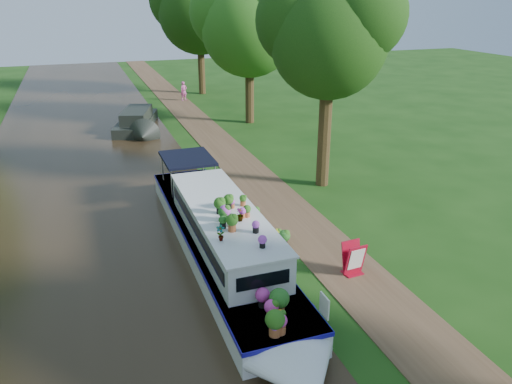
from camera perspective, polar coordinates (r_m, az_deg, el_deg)
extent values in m
plane|color=#163D0F|center=(18.58, 1.16, -3.64)|extent=(100.00, 100.00, 0.00)
cube|color=black|center=(17.58, -17.57, -6.26)|extent=(10.00, 100.00, 0.02)
cube|color=brown|center=(18.99, 4.56, -3.06)|extent=(2.20, 100.00, 0.03)
cube|color=white|center=(16.57, -4.41, -5.49)|extent=(2.20, 12.00, 0.75)
cube|color=#161095|center=(16.43, -4.44, -4.52)|extent=(2.24, 12.04, 0.12)
cube|color=white|center=(15.48, -3.71, -3.82)|extent=(1.80, 7.00, 1.05)
cube|color=white|center=(15.25, -3.76, -1.94)|extent=(1.90, 7.10, 0.06)
cube|color=black|center=(15.69, -0.52, -3.10)|extent=(0.03, 6.40, 0.38)
cube|color=black|center=(15.26, -7.01, -4.04)|extent=(0.03, 6.40, 0.38)
cube|color=black|center=(19.88, -7.85, 3.84)|extent=(1.90, 2.40, 0.10)
cube|color=white|center=(12.25, 7.82, -12.76)|extent=(0.04, 0.45, 0.55)
imported|color=#235717|center=(13.20, -4.08, -4.70)|extent=(0.27, 0.23, 0.44)
imported|color=#235717|center=(14.30, -1.88, -2.62)|extent=(0.30, 0.30, 0.38)
cylinder|color=#332511|center=(21.84, 7.81, 6.46)|extent=(0.56, 0.56, 4.55)
sphere|color=#15360D|center=(21.15, 8.38, 16.84)|extent=(4.80, 4.80, 4.80)
sphere|color=#15360D|center=(20.94, 11.96, 19.20)|extent=(3.60, 3.60, 3.60)
sphere|color=#15360D|center=(21.49, 5.30, 18.97)|extent=(3.84, 3.84, 3.84)
cylinder|color=#332511|center=(32.98, -0.73, 11.22)|extent=(0.56, 0.56, 3.85)
sphere|color=#235717|center=(32.48, -0.77, 18.21)|extent=(6.00, 6.00, 6.00)
sphere|color=#235717|center=(32.00, 1.95, 20.30)|extent=(4.50, 4.50, 4.50)
sphere|color=#235717|center=(33.12, -3.23, 19.81)|extent=(4.80, 4.80, 4.80)
cylinder|color=#332511|center=(43.26, -6.25, 13.86)|extent=(0.56, 0.56, 4.20)
sphere|color=#15360D|center=(42.88, -6.50, 19.70)|extent=(6.60, 6.60, 6.60)
cube|color=black|center=(32.77, -13.51, 7.67)|extent=(3.50, 6.14, 0.59)
cube|color=black|center=(32.16, -13.50, 8.57)|extent=(2.40, 3.70, 0.68)
cube|color=#A30B22|center=(15.68, 10.94, -9.02)|extent=(0.60, 0.51, 0.03)
cube|color=#A30B22|center=(15.35, 11.30, -7.64)|extent=(0.65, 0.31, 1.01)
cube|color=#A30B22|center=(15.53, 10.85, -7.23)|extent=(0.65, 0.31, 1.01)
cube|color=white|center=(15.29, 11.39, -7.54)|extent=(0.50, 0.21, 0.71)
imported|color=#C45183|center=(40.64, -8.26, 11.36)|extent=(0.63, 0.52, 1.49)
imported|color=#295A1B|center=(22.77, -4.31, 1.80)|extent=(0.49, 0.46, 0.43)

